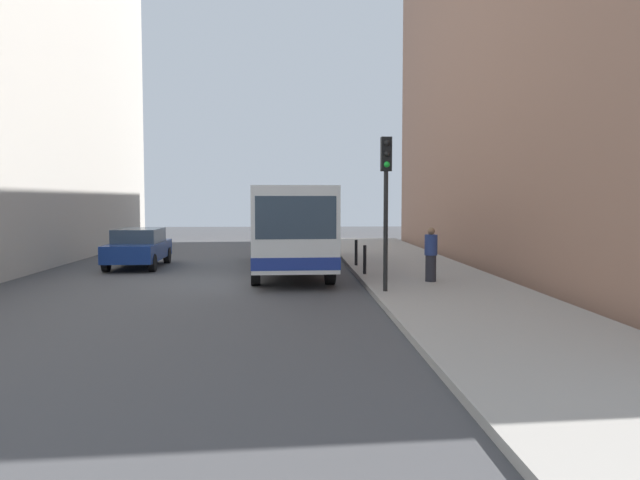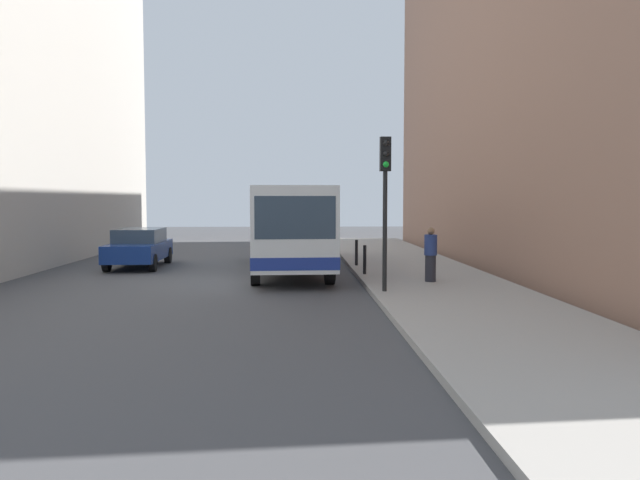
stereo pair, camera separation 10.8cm
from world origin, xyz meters
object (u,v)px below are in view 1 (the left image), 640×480
bus (287,223)px  pedestrian_near_signal (431,255)px  car_beside_bus (139,247)px  bollard_mid (356,253)px  bollard_near (365,260)px  traffic_light (386,184)px

bus → pedestrian_near_signal: bearing=130.8°
car_beside_bus → bollard_mid: 8.32m
bus → bollard_mid: bus is taller
bollard_near → pedestrian_near_signal: size_ratio=0.59×
bus → car_beside_bus: (-5.69, 1.27, -0.94)m
bus → bollard_near: 3.78m
car_beside_bus → bollard_near: 9.10m
bus → bollard_mid: 2.79m
traffic_light → pedestrian_near_signal: 3.26m
bus → traffic_light: (2.66, -6.45, 1.28)m
bollard_near → bollard_mid: 2.75m
bus → bollard_near: size_ratio=11.72×
bollard_near → pedestrian_near_signal: (1.75, -1.96, 0.33)m
traffic_light → bollard_near: size_ratio=4.32×
car_beside_bus → bollard_near: car_beside_bus is taller
bollard_mid → car_beside_bus: bearing=172.5°
car_beside_bus → bollard_mid: (8.25, -1.08, -0.16)m
traffic_light → bollard_mid: size_ratio=4.32×
traffic_light → car_beside_bus: bearing=137.3°
car_beside_bus → traffic_light: (8.35, -7.71, 2.22)m
bollard_near → pedestrian_near_signal: bearing=-48.2°
bollard_mid → bollard_near: bearing=-90.0°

